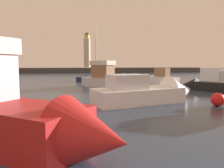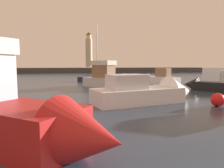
{
  "view_description": "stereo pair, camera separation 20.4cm",
  "coord_description": "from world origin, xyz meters",
  "px_view_note": "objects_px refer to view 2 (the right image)",
  "views": [
    {
      "loc": [
        -4.43,
        -1.74,
        2.89
      ],
      "look_at": [
        -1.8,
        15.75,
        1.18
      ],
      "focal_mm": 33.14,
      "sensor_mm": 36.0,
      "label": 1
    },
    {
      "loc": [
        -4.23,
        -1.77,
        2.89
      ],
      "look_at": [
        -1.8,
        15.75,
        1.18
      ],
      "focal_mm": 33.14,
      "sensor_mm": 36.0,
      "label": 2
    }
  ],
  "objects_px": {
    "motorboat_1": "(157,79)",
    "sailboat_moored": "(94,78)",
    "motorboat_0": "(214,85)",
    "mooring_buoy": "(218,100)",
    "motorboat_2": "(9,111)",
    "motorboat_3": "(113,80)",
    "motorboat_4": "(154,92)",
    "lighthouse": "(89,51)"
  },
  "relations": [
    {
      "from": "motorboat_3",
      "to": "motorboat_2",
      "type": "bearing_deg",
      "value": -110.06
    },
    {
      "from": "mooring_buoy",
      "to": "motorboat_3",
      "type": "bearing_deg",
      "value": 115.02
    },
    {
      "from": "motorboat_3",
      "to": "sailboat_moored",
      "type": "xyz_separation_m",
      "value": [
        -1.64,
        11.27,
        -0.53
      ]
    },
    {
      "from": "lighthouse",
      "to": "mooring_buoy",
      "type": "xyz_separation_m",
      "value": [
        7.12,
        -58.36,
        -6.82
      ]
    },
    {
      "from": "motorboat_3",
      "to": "motorboat_4",
      "type": "distance_m",
      "value": 9.6
    },
    {
      "from": "motorboat_0",
      "to": "mooring_buoy",
      "type": "height_order",
      "value": "motorboat_0"
    },
    {
      "from": "motorboat_4",
      "to": "mooring_buoy",
      "type": "bearing_deg",
      "value": -33.69
    },
    {
      "from": "motorboat_3",
      "to": "motorboat_4",
      "type": "relative_size",
      "value": 0.88
    },
    {
      "from": "motorboat_2",
      "to": "sailboat_moored",
      "type": "distance_m",
      "value": 28.6
    },
    {
      "from": "motorboat_0",
      "to": "motorboat_3",
      "type": "distance_m",
      "value": 11.21
    },
    {
      "from": "motorboat_2",
      "to": "sailboat_moored",
      "type": "bearing_deg",
      "value": 80.84
    },
    {
      "from": "motorboat_1",
      "to": "motorboat_2",
      "type": "distance_m",
      "value": 24.26
    },
    {
      "from": "sailboat_moored",
      "to": "mooring_buoy",
      "type": "height_order",
      "value": "sailboat_moored"
    },
    {
      "from": "sailboat_moored",
      "to": "lighthouse",
      "type": "bearing_deg",
      "value": 89.92
    },
    {
      "from": "motorboat_2",
      "to": "motorboat_4",
      "type": "distance_m",
      "value": 11.05
    },
    {
      "from": "sailboat_moored",
      "to": "motorboat_3",
      "type": "bearing_deg",
      "value": -81.73
    },
    {
      "from": "motorboat_3",
      "to": "motorboat_4",
      "type": "height_order",
      "value": "motorboat_3"
    },
    {
      "from": "motorboat_2",
      "to": "motorboat_3",
      "type": "height_order",
      "value": "motorboat_2"
    },
    {
      "from": "motorboat_2",
      "to": "motorboat_4",
      "type": "bearing_deg",
      "value": 43.09
    },
    {
      "from": "motorboat_0",
      "to": "motorboat_2",
      "type": "relative_size",
      "value": 0.77
    },
    {
      "from": "motorboat_1",
      "to": "motorboat_3",
      "type": "relative_size",
      "value": 0.84
    },
    {
      "from": "motorboat_0",
      "to": "sailboat_moored",
      "type": "xyz_separation_m",
      "value": [
        -11.95,
        15.66,
        -0.19
      ]
    },
    {
      "from": "motorboat_2",
      "to": "motorboat_3",
      "type": "distance_m",
      "value": 18.05
    },
    {
      "from": "motorboat_1",
      "to": "sailboat_moored",
      "type": "height_order",
      "value": "sailboat_moored"
    },
    {
      "from": "lighthouse",
      "to": "motorboat_0",
      "type": "bearing_deg",
      "value": -76.84
    },
    {
      "from": "motorboat_0",
      "to": "motorboat_1",
      "type": "xyz_separation_m",
      "value": [
        -3.51,
        7.93,
        0.08
      ]
    },
    {
      "from": "lighthouse",
      "to": "motorboat_3",
      "type": "height_order",
      "value": "lighthouse"
    },
    {
      "from": "lighthouse",
      "to": "mooring_buoy",
      "type": "relative_size",
      "value": 12.86
    },
    {
      "from": "motorboat_1",
      "to": "sailboat_moored",
      "type": "xyz_separation_m",
      "value": [
        -8.44,
        7.74,
        -0.28
      ]
    },
    {
      "from": "motorboat_3",
      "to": "mooring_buoy",
      "type": "height_order",
      "value": "motorboat_3"
    },
    {
      "from": "motorboat_1",
      "to": "motorboat_2",
      "type": "xyz_separation_m",
      "value": [
        -12.99,
        -20.49,
        0.47
      ]
    },
    {
      "from": "motorboat_1",
      "to": "mooring_buoy",
      "type": "bearing_deg",
      "value": -94.71
    },
    {
      "from": "motorboat_1",
      "to": "motorboat_3",
      "type": "height_order",
      "value": "motorboat_3"
    },
    {
      "from": "motorboat_0",
      "to": "motorboat_4",
      "type": "distance_m",
      "value": 9.82
    },
    {
      "from": "motorboat_2",
      "to": "motorboat_3",
      "type": "relative_size",
      "value": 1.06
    },
    {
      "from": "motorboat_4",
      "to": "mooring_buoy",
      "type": "xyz_separation_m",
      "value": [
        3.66,
        -2.44,
        -0.24
      ]
    },
    {
      "from": "sailboat_moored",
      "to": "mooring_buoy",
      "type": "bearing_deg",
      "value": -72.77
    },
    {
      "from": "motorboat_3",
      "to": "mooring_buoy",
      "type": "xyz_separation_m",
      "value": [
        5.53,
        -11.85,
        -0.54
      ]
    },
    {
      "from": "lighthouse",
      "to": "sailboat_moored",
      "type": "distance_m",
      "value": 35.89
    },
    {
      "from": "motorboat_0",
      "to": "sailboat_moored",
      "type": "height_order",
      "value": "sailboat_moored"
    },
    {
      "from": "motorboat_2",
      "to": "motorboat_0",
      "type": "bearing_deg",
      "value": 37.28
    },
    {
      "from": "motorboat_4",
      "to": "motorboat_1",
      "type": "bearing_deg",
      "value": 69.16
    }
  ]
}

